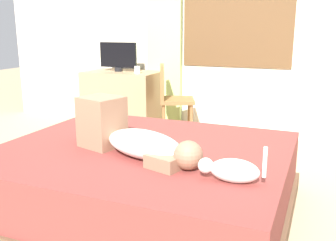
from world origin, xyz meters
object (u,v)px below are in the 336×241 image
(cup, at_px, (137,70))
(chair_by_desk, at_px, (171,96))
(cat, at_px, (231,170))
(desk, at_px, (123,101))
(tv_monitor, at_px, (118,56))
(bed, at_px, (144,181))
(person_lying, at_px, (132,137))

(cup, bearing_deg, chair_by_desk, -4.77)
(cat, bearing_deg, desk, 129.99)
(tv_monitor, bearing_deg, cup, -20.33)
(bed, distance_m, chair_by_desk, 1.82)
(desk, bearing_deg, person_lying, -59.59)
(desk, relative_size, chair_by_desk, 1.05)
(person_lying, distance_m, tv_monitor, 2.41)
(person_lying, distance_m, cup, 2.15)
(chair_by_desk, bearing_deg, cup, 175.23)
(tv_monitor, xyz_separation_m, cup, (0.32, -0.12, -0.14))
(cat, xyz_separation_m, tv_monitor, (-1.94, 2.25, 0.37))
(tv_monitor, bearing_deg, person_lying, -58.55)
(cup, bearing_deg, person_lying, -64.13)
(chair_by_desk, bearing_deg, cat, -60.53)
(bed, xyz_separation_m, cup, (-0.93, 1.77, 0.55))
(cat, distance_m, desk, 2.94)
(chair_by_desk, bearing_deg, bed, -74.03)
(person_lying, bearing_deg, bed, 89.81)
(cat, bearing_deg, bed, 152.35)
(cup, bearing_deg, tv_monitor, 159.67)
(bed, bearing_deg, desk, 122.40)
(chair_by_desk, bearing_deg, desk, 167.69)
(bed, distance_m, desk, 2.24)
(person_lying, height_order, tv_monitor, tv_monitor)
(cat, relative_size, tv_monitor, 0.75)
(person_lying, bearing_deg, cat, -16.79)
(person_lying, xyz_separation_m, chair_by_desk, (-0.50, 1.89, -0.09))
(person_lying, height_order, chair_by_desk, chair_by_desk)
(bed, relative_size, cat, 5.48)
(cat, height_order, tv_monitor, tv_monitor)
(bed, height_order, cup, cup)
(bed, distance_m, cup, 2.08)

